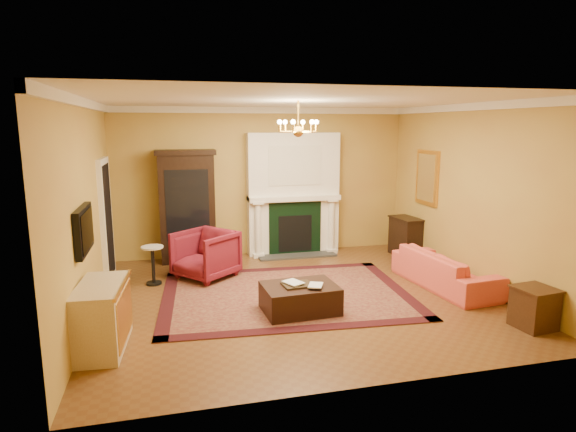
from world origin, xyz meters
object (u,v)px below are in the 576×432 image
object	(u,v)px
wingback_armchair	(205,252)
commode	(102,317)
console_table	(406,237)
leather_ottoman	(300,298)
pedestal_table	(153,262)
end_table	(534,309)
coral_sofa	(445,264)
china_cabinet	(187,209)

from	to	relation	value
wingback_armchair	commode	xyz separation A→B (m)	(-1.41, -2.46, -0.06)
console_table	leather_ottoman	distance (m)	3.80
commode	console_table	distance (m)	6.26
commode	wingback_armchair	bearing A→B (deg)	64.50
commode	leather_ottoman	world-z (taller)	commode
pedestal_table	end_table	bearing A→B (deg)	-31.82
pedestal_table	coral_sofa	world-z (taller)	coral_sofa
commode	end_table	world-z (taller)	commode
china_cabinet	pedestal_table	bearing A→B (deg)	-116.13
coral_sofa	console_table	world-z (taller)	coral_sofa
pedestal_table	leather_ottoman	distance (m)	2.73
wingback_armchair	coral_sofa	bearing A→B (deg)	28.83
wingback_armchair	commode	size ratio (longest dim) A/B	0.86
pedestal_table	leather_ottoman	size ratio (longest dim) A/B	0.64
china_cabinet	console_table	bearing A→B (deg)	-9.65
end_table	console_table	world-z (taller)	console_table
coral_sofa	leather_ottoman	distance (m)	2.68
wingback_armchair	end_table	bearing A→B (deg)	11.01
china_cabinet	wingback_armchair	xyz separation A→B (m)	(0.24, -1.20, -0.58)
commode	coral_sofa	bearing A→B (deg)	15.50
end_table	leather_ottoman	distance (m)	3.13
wingback_armchair	coral_sofa	distance (m)	4.07
china_cabinet	end_table	distance (m)	6.19
commode	end_table	bearing A→B (deg)	-3.41
china_cabinet	console_table	xyz separation A→B (m)	(4.34, -0.70, -0.66)
leather_ottoman	commode	bearing A→B (deg)	-171.69
china_cabinet	commode	world-z (taller)	china_cabinet
china_cabinet	end_table	world-z (taller)	china_cabinet
commode	leather_ottoman	bearing A→B (deg)	15.92
wingback_armchair	coral_sofa	world-z (taller)	wingback_armchair
pedestal_table	console_table	distance (m)	5.03
coral_sofa	end_table	distance (m)	1.79
wingback_armchair	leather_ottoman	xyz separation A→B (m)	(1.18, -1.93, -0.25)
wingback_armchair	leather_ottoman	size ratio (longest dim) A/B	0.89
china_cabinet	console_table	world-z (taller)	china_cabinet
commode	coral_sofa	world-z (taller)	commode
leather_ottoman	china_cabinet	bearing A→B (deg)	111.24
end_table	console_table	bearing A→B (deg)	89.07
console_table	pedestal_table	bearing A→B (deg)	-178.48
pedestal_table	commode	world-z (taller)	commode
pedestal_table	console_table	bearing A→B (deg)	7.39
commode	china_cabinet	bearing A→B (deg)	76.61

